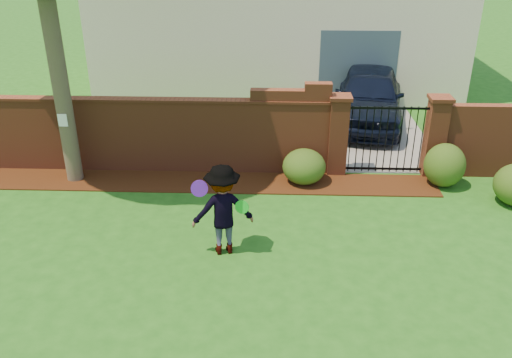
{
  "coord_description": "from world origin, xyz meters",
  "views": [
    {
      "loc": [
        0.96,
        -7.43,
        5.32
      ],
      "look_at": [
        0.62,
        1.4,
        1.05
      ],
      "focal_mm": 37.3,
      "sensor_mm": 36.0,
      "label": 1
    }
  ],
  "objects_px": {
    "man": "(223,211)",
    "car": "(369,99)",
    "frisbee_purple": "(199,188)",
    "frisbee_green": "(242,207)"
  },
  "relations": [
    {
      "from": "frisbee_purple",
      "to": "car",
      "type": "bearing_deg",
      "value": 60.3
    },
    {
      "from": "man",
      "to": "frisbee_green",
      "type": "relative_size",
      "value": 6.91
    },
    {
      "from": "frisbee_green",
      "to": "car",
      "type": "bearing_deg",
      "value": 64.95
    },
    {
      "from": "car",
      "to": "frisbee_green",
      "type": "bearing_deg",
      "value": -104.81
    },
    {
      "from": "man",
      "to": "car",
      "type": "bearing_deg",
      "value": -129.88
    },
    {
      "from": "car",
      "to": "frisbee_purple",
      "type": "distance_m",
      "value": 7.9
    },
    {
      "from": "car",
      "to": "frisbee_purple",
      "type": "height_order",
      "value": "car"
    },
    {
      "from": "car",
      "to": "frisbee_purple",
      "type": "bearing_deg",
      "value": -109.46
    },
    {
      "from": "car",
      "to": "frisbee_green",
      "type": "xyz_separation_m",
      "value": [
        -3.2,
        -6.84,
        0.18
      ]
    },
    {
      "from": "man",
      "to": "frisbee_purple",
      "type": "height_order",
      "value": "man"
    }
  ]
}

